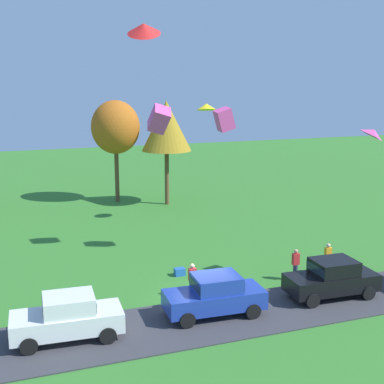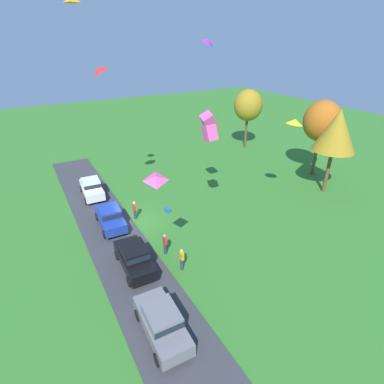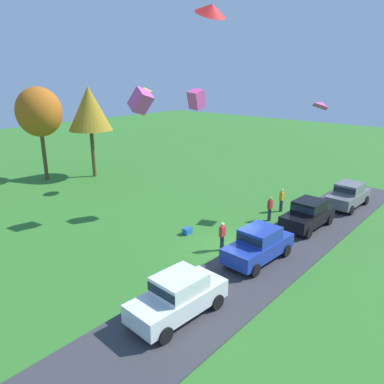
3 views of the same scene
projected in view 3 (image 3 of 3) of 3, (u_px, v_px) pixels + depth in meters
The scene contains 17 objects.
ground_plane at pixel (232, 249), 21.70m from camera, with size 120.00×120.00×0.00m, color #337528.
pavement_strip at pixel (265, 261), 20.35m from camera, with size 36.00×4.40×0.06m, color #38383D.
car_sedan_far_end at pixel (178, 295), 15.45m from camera, with size 4.50×2.16×1.84m.
car_sedan_mid_row at pixel (259, 243), 20.07m from camera, with size 4.49×2.13×1.84m.
car_sedan_near_entrance at pixel (308, 213), 24.39m from camera, with size 4.47×2.10×1.84m.
car_sedan_by_flagpole at pixel (348, 194), 28.18m from camera, with size 4.47×2.09×1.84m.
person_watching_sky at pixel (270, 209), 25.69m from camera, with size 0.36×0.24×1.71m.
person_beside_suv at pixel (222, 236), 21.37m from camera, with size 0.36×0.24×1.71m.
person_on_lawn at pixel (281, 200), 27.39m from camera, with size 0.36×0.24×1.71m.
tree_far_right at pixel (39, 112), 34.06m from camera, with size 4.08×4.08×8.62m.
tree_left_of_center at pixel (89, 109), 35.07m from camera, with size 4.09×4.09×8.63m.
cooler_box at pixel (187, 231), 23.73m from camera, with size 0.56×0.40×0.40m, color blue.
kite_delta_over_trees at pixel (211, 9), 15.60m from camera, with size 1.37×1.37×0.42m, color red.
kite_box_near_flag at pixel (196, 99), 25.19m from camera, with size 0.85×0.85×1.19m, color #EA4C9E.
kite_delta_topmost at pixel (144, 90), 30.75m from camera, with size 1.37×1.37×0.43m, color yellow.
kite_box_mid_center at pixel (141, 101), 24.09m from camera, with size 0.97×0.97×1.36m, color #EA4C9E.
kite_diamond_high_left at pixel (322, 105), 24.74m from camera, with size 1.04×0.87×0.32m, color #EA4C9E.
Camera 3 is at (-16.38, -11.11, 9.79)m, focal length 35.00 mm.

